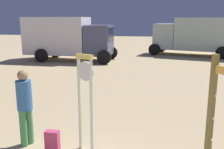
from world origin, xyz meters
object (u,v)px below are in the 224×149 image
at_px(standing_clock, 85,93).
at_px(box_truck_near, 67,37).
at_px(box_truck_far, 200,35).
at_px(person_near_clock, 25,104).
at_px(backpack, 52,141).

relative_size(standing_clock, box_truck_near, 0.35).
bearing_deg(standing_clock, box_truck_far, 74.42).
height_order(standing_clock, box_truck_near, box_truck_near).
height_order(standing_clock, person_near_clock, standing_clock).
bearing_deg(box_truck_near, backpack, -71.19).
xyz_separation_m(box_truck_near, box_truck_far, (9.36, 4.13, 0.00)).
xyz_separation_m(backpack, box_truck_near, (-4.13, 12.13, 1.39)).
distance_m(backpack, box_truck_near, 12.89).
height_order(person_near_clock, backpack, person_near_clock).
relative_size(standing_clock, box_truck_far, 0.30).
distance_m(backpack, box_truck_far, 17.14).
bearing_deg(box_truck_near, person_near_clock, -73.98).
relative_size(person_near_clock, box_truck_near, 0.29).
height_order(backpack, box_truck_far, box_truck_far).
relative_size(box_truck_near, box_truck_far, 0.85).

